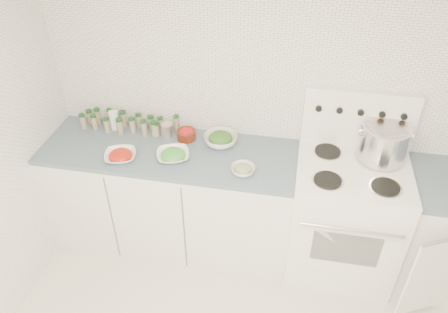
{
  "coord_description": "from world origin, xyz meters",
  "views": [
    {
      "loc": [
        0.05,
        -1.23,
        2.75
      ],
      "look_at": [
        -0.41,
        1.14,
        0.94
      ],
      "focal_mm": 35.0,
      "sensor_mm": 36.0,
      "label": 1
    }
  ],
  "objects_px": {
    "stove": "(344,215)",
    "stock_pot": "(384,141)",
    "bowl_tomato": "(120,156)",
    "bowl_snowpea": "(173,155)"
  },
  "relations": [
    {
      "from": "stove",
      "to": "bowl_tomato",
      "type": "xyz_separation_m",
      "value": [
        -1.6,
        -0.16,
        0.43
      ]
    },
    {
      "from": "stove",
      "to": "stock_pot",
      "type": "xyz_separation_m",
      "value": [
        0.17,
        0.14,
        0.58
      ]
    },
    {
      "from": "stove",
      "to": "bowl_snowpea",
      "type": "relative_size",
      "value": 4.72
    },
    {
      "from": "stove",
      "to": "bowl_tomato",
      "type": "height_order",
      "value": "stove"
    },
    {
      "from": "stove",
      "to": "bowl_snowpea",
      "type": "height_order",
      "value": "stove"
    },
    {
      "from": "bowl_tomato",
      "to": "bowl_snowpea",
      "type": "bearing_deg",
      "value": 11.63
    },
    {
      "from": "stove",
      "to": "stock_pot",
      "type": "relative_size",
      "value": 4.0
    },
    {
      "from": "bowl_tomato",
      "to": "stove",
      "type": "bearing_deg",
      "value": 5.76
    },
    {
      "from": "stock_pot",
      "to": "bowl_tomato",
      "type": "xyz_separation_m",
      "value": [
        -1.77,
        -0.3,
        -0.15
      ]
    },
    {
      "from": "stock_pot",
      "to": "stove",
      "type": "bearing_deg",
      "value": -140.25
    }
  ]
}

